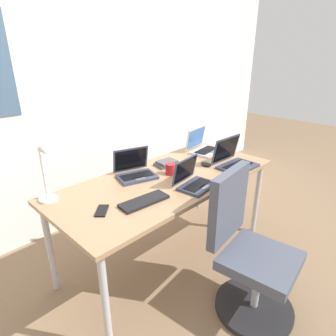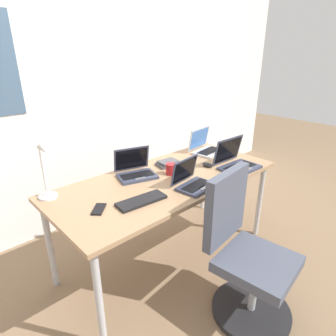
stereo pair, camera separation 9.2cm
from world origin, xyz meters
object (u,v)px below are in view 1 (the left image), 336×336
at_px(laptop_front_left, 135,171).
at_px(coffee_mug, 170,169).
at_px(computer_mouse, 206,164).
at_px(cell_phone, 102,211).
at_px(desk_lamp, 46,174).
at_px(laptop_near_lamp, 234,161).
at_px(laptop_back_left, 194,181).
at_px(external_keyboard, 144,201).
at_px(book_stack, 167,163).
at_px(office_chair, 248,258).
at_px(laptop_by_keyboard, 203,147).

distance_m(laptop_front_left, coffee_mug, 0.28).
bearing_deg(computer_mouse, cell_phone, 177.24).
distance_m(computer_mouse, cell_phone, 1.03).
bearing_deg(desk_lamp, coffee_mug, -15.73).
height_order(laptop_near_lamp, laptop_back_left, laptop_near_lamp).
height_order(laptop_near_lamp, laptop_front_left, laptop_near_lamp).
height_order(external_keyboard, book_stack, book_stack).
bearing_deg(laptop_back_left, computer_mouse, 25.08).
xyz_separation_m(computer_mouse, office_chair, (-0.39, -0.67, -0.36)).
relative_size(laptop_front_left, computer_mouse, 3.56).
height_order(laptop_back_left, coffee_mug, laptop_back_left).
height_order(desk_lamp, coffee_mug, desk_lamp).
relative_size(external_keyboard, office_chair, 0.34).
bearing_deg(laptop_back_left, external_keyboard, 169.72).
xyz_separation_m(laptop_back_left, cell_phone, (-0.66, 0.18, -0.04)).
distance_m(laptop_front_left, cell_phone, 0.55).
relative_size(laptop_near_lamp, laptop_back_left, 1.15).
xyz_separation_m(laptop_by_keyboard, cell_phone, (-1.31, -0.25, -0.04)).
height_order(cell_phone, office_chair, office_chair).
xyz_separation_m(laptop_near_lamp, external_keyboard, (-0.94, 0.07, -0.04)).
xyz_separation_m(external_keyboard, cell_phone, (-0.25, 0.10, -0.01)).
distance_m(cell_phone, book_stack, 0.85).
xyz_separation_m(laptop_near_lamp, laptop_by_keyboard, (0.12, 0.42, -0.00)).
relative_size(desk_lamp, office_chair, 0.41).
xyz_separation_m(external_keyboard, book_stack, (0.56, 0.35, 0.01)).
distance_m(computer_mouse, coffee_mug, 0.35).
bearing_deg(external_keyboard, book_stack, 37.10).
distance_m(laptop_by_keyboard, external_keyboard, 1.12).
xyz_separation_m(laptop_front_left, cell_phone, (-0.48, -0.26, -0.04)).
bearing_deg(computer_mouse, external_keyboard, -175.35).
distance_m(cell_phone, coffee_mug, 0.71).
bearing_deg(external_keyboard, computer_mouse, 12.98).
xyz_separation_m(laptop_by_keyboard, computer_mouse, (-0.28, -0.25, -0.03)).
distance_m(laptop_front_left, computer_mouse, 0.61).
xyz_separation_m(book_stack, office_chair, (-0.18, -0.91, -0.36)).
xyz_separation_m(desk_lamp, cell_phone, (0.16, -0.34, -0.19)).
bearing_deg(laptop_near_lamp, external_keyboard, 175.68).
xyz_separation_m(computer_mouse, book_stack, (-0.21, 0.24, 0.00)).
bearing_deg(external_keyboard, office_chair, -49.99).
relative_size(book_stack, office_chair, 0.24).
bearing_deg(book_stack, external_keyboard, -148.50).
relative_size(computer_mouse, cell_phone, 0.71).
bearing_deg(laptop_by_keyboard, office_chair, -126.30).
bearing_deg(cell_phone, coffee_mug, 53.25).
bearing_deg(office_chair, coffee_mug, 85.48).
bearing_deg(laptop_near_lamp, cell_phone, 171.77).
relative_size(desk_lamp, coffee_mug, 3.54).
bearing_deg(office_chair, cell_phone, 133.82).
distance_m(laptop_front_left, laptop_by_keyboard, 0.84).
xyz_separation_m(external_keyboard, office_chair, (0.39, -0.56, -0.35)).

